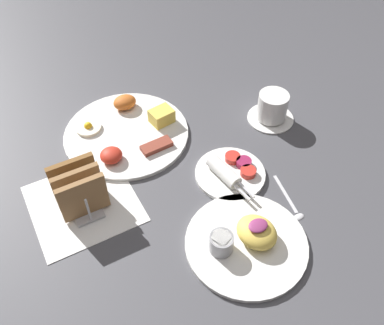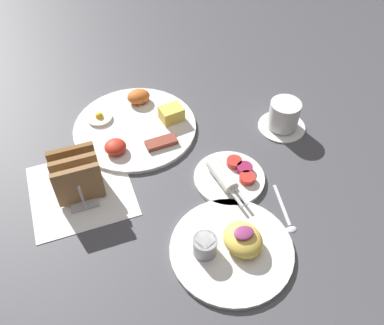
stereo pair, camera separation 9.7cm
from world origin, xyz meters
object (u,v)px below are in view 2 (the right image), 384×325
plate_foreground (232,246)px  coffee_cup (284,117)px  plate_condiments (229,176)px  plate_breakfast (136,125)px  toast_rack (77,176)px

plate_foreground → coffee_cup: (0.27, 0.29, 0.02)m
plate_condiments → coffee_cup: bearing=30.6°
plate_breakfast → toast_rack: (-0.17, -0.16, 0.04)m
plate_breakfast → plate_condiments: plate_breakfast is taller
plate_breakfast → coffee_cup: size_ratio=2.58×
plate_breakfast → plate_foreground: 0.42m
plate_breakfast → coffee_cup: (0.35, -0.12, 0.03)m
plate_condiments → toast_rack: size_ratio=1.54×
plate_condiments → plate_breakfast: bearing=122.5°
coffee_cup → plate_foreground: bearing=-132.8°
plate_breakfast → plate_foreground: bearing=-78.5°
coffee_cup → plate_breakfast: bearing=160.4°
plate_foreground → toast_rack: (-0.25, 0.25, 0.04)m
toast_rack → plate_foreground: bearing=-45.0°
plate_condiments → coffee_cup: (0.20, 0.12, 0.02)m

